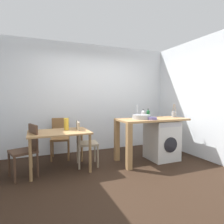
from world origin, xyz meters
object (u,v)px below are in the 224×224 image
object	(u,v)px
chair_opposite	(84,141)
washing_machine	(162,140)
bottle_tall_green	(143,114)
dining_table	(59,136)
mixing_bowl	(152,118)
vase	(66,124)
chair_person_seat	(27,147)
chair_spare_by_wall	(60,136)
bottle_squat_brown	(148,114)
utensil_crock	(174,114)

from	to	relation	value
chair_opposite	washing_machine	distance (m)	1.73
washing_machine	bottle_tall_green	bearing A→B (deg)	146.58
dining_table	mixing_bowl	bearing A→B (deg)	-11.62
mixing_bowl	vase	distance (m)	1.72
chair_opposite	vase	distance (m)	0.48
dining_table	vase	world-z (taller)	vase
dining_table	chair_opposite	size ratio (longest dim) A/B	1.22
chair_person_seat	chair_opposite	distance (m)	1.03
dining_table	chair_person_seat	distance (m)	0.57
chair_person_seat	chair_spare_by_wall	world-z (taller)	same
vase	washing_machine	bearing A→B (deg)	-7.60
washing_machine	vase	bearing A→B (deg)	172.40
dining_table	mixing_bowl	size ratio (longest dim) A/B	5.71
chair_spare_by_wall	washing_machine	xyz separation A→B (m)	(2.08, -0.95, -0.08)
chair_person_seat	bottle_squat_brown	size ratio (longest dim) A/B	4.53
bottle_squat_brown	utensil_crock	bearing A→B (deg)	-12.89
dining_table	chair_person_seat	world-z (taller)	chair_person_seat
dining_table	utensil_crock	bearing A→B (deg)	-2.68
vase	chair_opposite	bearing A→B (deg)	-7.06
bottle_squat_brown	vase	size ratio (longest dim) A/B	0.85
mixing_bowl	washing_machine	bearing A→B (deg)	26.86
bottle_tall_green	bottle_squat_brown	bearing A→B (deg)	-19.21
bottle_squat_brown	dining_table	bearing A→B (deg)	-179.44
chair_opposite	vase	xyz separation A→B (m)	(-0.33, 0.04, 0.35)
bottle_tall_green	mixing_bowl	bearing A→B (deg)	-95.90
chair_person_seat	bottle_squat_brown	distance (m)	2.55
dining_table	mixing_bowl	xyz separation A→B (m)	(1.80, -0.37, 0.31)
washing_machine	mixing_bowl	world-z (taller)	mixing_bowl
vase	utensil_crock	bearing A→B (deg)	-5.22
chair_opposite	washing_machine	bearing A→B (deg)	89.70
bottle_tall_green	chair_person_seat	bearing A→B (deg)	-176.83
dining_table	bottle_squat_brown	xyz separation A→B (m)	(1.95, 0.02, 0.37)
dining_table	washing_machine	distance (m)	2.21
chair_person_seat	chair_opposite	bearing A→B (deg)	-101.29
washing_machine	utensil_crock	bearing A→B (deg)	8.10
chair_opposite	bottle_tall_green	bearing A→B (deg)	97.27
chair_person_seat	chair_opposite	xyz separation A→B (m)	(1.03, 0.14, 0.00)
chair_opposite	washing_machine	xyz separation A→B (m)	(1.71, -0.23, -0.08)
chair_person_seat	bottle_tall_green	distance (m)	2.45
washing_machine	chair_person_seat	bearing A→B (deg)	177.99
chair_spare_by_wall	mixing_bowl	bearing A→B (deg)	156.63
mixing_bowl	bottle_squat_brown	bearing A→B (deg)	68.70
dining_table	chair_opposite	world-z (taller)	chair_opposite
bottle_tall_green	bottle_squat_brown	xyz separation A→B (m)	(0.11, -0.04, 0.00)
chair_spare_by_wall	chair_opposite	bearing A→B (deg)	127.70
vase	chair_person_seat	bearing A→B (deg)	-165.88
chair_opposite	chair_spare_by_wall	distance (m)	0.80
chair_spare_by_wall	mixing_bowl	xyz separation A→B (m)	(1.69, -1.14, 0.44)
chair_person_seat	chair_spare_by_wall	size ratio (longest dim) A/B	1.00
chair_opposite	utensil_crock	size ratio (longest dim) A/B	3.00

